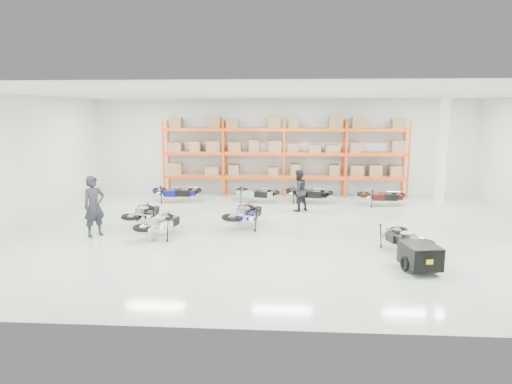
# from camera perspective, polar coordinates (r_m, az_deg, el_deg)

# --- Properties ---
(room) EXTENTS (18.00, 18.00, 18.00)m
(room) POSITION_cam_1_polar(r_m,az_deg,el_deg) (14.90, 3.42, 3.47)
(room) COLOR #B6CBB7
(room) RESTS_ON ground
(pallet_rack) EXTENTS (11.28, 0.98, 3.62)m
(pallet_rack) POSITION_cam_1_polar(r_m,az_deg,el_deg) (21.32, 3.54, 5.52)
(pallet_rack) COLOR #FF450D
(pallet_rack) RESTS_ON ground
(structural_column) EXTENTS (0.25, 0.25, 4.50)m
(structural_column) POSITION_cam_1_polar(r_m,az_deg,el_deg) (16.23, 22.15, 3.29)
(structural_column) COLOR white
(structural_column) RESTS_ON ground
(moto_blue_centre) EXTENTS (1.39, 2.11, 1.25)m
(moto_blue_centre) POSITION_cam_1_polar(r_m,az_deg,el_deg) (15.74, -1.27, -2.27)
(moto_blue_centre) COLOR #070F4B
(moto_blue_centre) RESTS_ON ground
(moto_silver_left) EXTENTS (1.27, 1.95, 1.16)m
(moto_silver_left) POSITION_cam_1_polar(r_m,az_deg,el_deg) (14.85, -11.79, -3.43)
(moto_silver_left) COLOR silver
(moto_silver_left) RESTS_ON ground
(moto_black_far_left) EXTENTS (0.96, 1.83, 1.16)m
(moto_black_far_left) POSITION_cam_1_polar(r_m,az_deg,el_deg) (16.48, -13.81, -2.16)
(moto_black_far_left) COLOR black
(moto_black_far_left) RESTS_ON ground
(moto_touring_right) EXTENTS (1.27, 1.86, 1.10)m
(moto_touring_right) POSITION_cam_1_polar(r_m,az_deg,el_deg) (13.65, 18.02, -5.05)
(moto_touring_right) COLOR black
(moto_touring_right) RESTS_ON ground
(trailer) EXTENTS (0.94, 1.69, 0.69)m
(trailer) POSITION_cam_1_polar(r_m,az_deg,el_deg) (12.21, 19.82, -7.52)
(trailer) COLOR black
(trailer) RESTS_ON ground
(moto_back_a) EXTENTS (1.91, 0.98, 1.22)m
(moto_back_a) POSITION_cam_1_polar(r_m,az_deg,el_deg) (20.31, -9.99, 0.37)
(moto_back_a) COLOR navy
(moto_back_a) RESTS_ON ground
(moto_back_b) EXTENTS (1.95, 1.36, 1.15)m
(moto_back_b) POSITION_cam_1_polar(r_m,az_deg,el_deg) (19.96, -0.08, 0.25)
(moto_back_b) COLOR #A4A8AD
(moto_back_b) RESTS_ON ground
(moto_back_c) EXTENTS (2.02, 1.42, 1.19)m
(moto_back_c) POSITION_cam_1_polar(r_m,az_deg,el_deg) (19.95, 6.53, 0.23)
(moto_back_c) COLOR black
(moto_back_c) RESTS_ON ground
(moto_back_d) EXTENTS (1.75, 0.89, 1.13)m
(moto_back_d) POSITION_cam_1_polar(r_m,az_deg,el_deg) (19.95, 15.47, -0.16)
(moto_back_d) COLOR #400C0D
(moto_back_d) RESTS_ON ground
(person_left) EXTENTS (0.81, 0.84, 1.95)m
(person_left) POSITION_cam_1_polar(r_m,az_deg,el_deg) (15.41, -19.58, -1.69)
(person_left) COLOR #21212A
(person_left) RESTS_ON ground
(person_back) EXTENTS (1.03, 0.99, 1.67)m
(person_back) POSITION_cam_1_polar(r_m,az_deg,el_deg) (18.26, 5.31, 0.21)
(person_back) COLOR #21222A
(person_back) RESTS_ON ground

